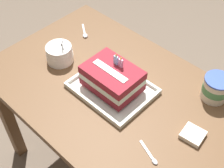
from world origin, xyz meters
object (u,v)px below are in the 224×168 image
Objects in this scene: bowl_stack at (59,54)px; serving_spoon_by_bowls at (85,34)px; birthday_cake at (112,78)px; napkin_pile at (193,135)px; ice_cream_tub at (216,88)px; foil_tray at (112,89)px; serving_spoon_near_tray at (152,157)px.

serving_spoon_by_bowls is (-0.06, 0.22, -0.04)m from bowl_stack.
napkin_pile is (0.40, 0.04, -0.07)m from birthday_cake.
serving_spoon_by_bowls is (-0.38, 0.18, -0.07)m from birthday_cake.
bowl_stack reaches higher than serving_spoon_by_bowls.
serving_spoon_by_bowls is 0.79m from napkin_pile.
birthday_cake is 1.77× the size of bowl_stack.
serving_spoon_by_bowls is 1.20× the size of napkin_pile.
foil_tray is at bearing -141.57° from ice_cream_tub.
napkin_pile is (0.72, 0.07, -0.03)m from bowl_stack.
ice_cream_tub reaches higher than napkin_pile.
ice_cream_tub is at bearing 24.86° from bowl_stack.
serving_spoon_by_bowls is at bearing 169.43° from napkin_pile.
foil_tray is at bearing -90.00° from birthday_cake.
bowl_stack is at bearing -174.23° from napkin_pile.
bowl_stack is 1.43× the size of napkin_pile.
foil_tray is at bearing 5.97° from bowl_stack.
napkin_pile is (0.77, -0.14, 0.00)m from serving_spoon_by_bowls.
birthday_cake is 2.03× the size of ice_cream_tub.
birthday_cake is 0.42m from serving_spoon_by_bowls.
foil_tray is 2.94× the size of ice_cream_tub.
serving_spoon_by_bowls is (-0.72, -0.09, -0.05)m from ice_cream_tub.
foil_tray reaches higher than napkin_pile.
serving_spoon_near_tray is 0.19m from napkin_pile.
bowl_stack is at bearing -174.03° from foil_tray.
ice_cream_tub is (0.35, 0.28, 0.05)m from foil_tray.
foil_tray is 0.32m from bowl_stack.
birthday_cake is at bearing -174.41° from napkin_pile.
napkin_pile reaches higher than serving_spoon_near_tray.
birthday_cake is at bearing 5.99° from bowl_stack.
birthday_cake is 0.44m from ice_cream_tub.
ice_cream_tub reaches higher than serving_spoon_near_tray.
birthday_cake reaches higher than foil_tray.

